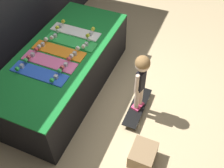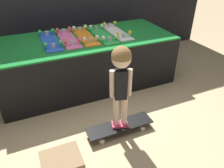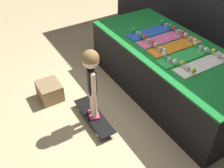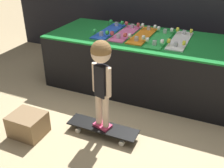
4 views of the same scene
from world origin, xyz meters
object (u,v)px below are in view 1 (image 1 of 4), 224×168
skateboard_white_on_rack (75,31)px  storage_box (143,155)px  skateboard_blue_on_rack (39,73)px  skateboard_green_on_rack (71,41)px  skateboard_pink_on_rack (49,61)px  skateboard_on_floor (137,107)px  child (141,74)px  skateboard_orange_on_rack (59,50)px

skateboard_white_on_rack → storage_box: size_ratio=2.22×
skateboard_blue_on_rack → skateboard_green_on_rack: (0.69, -0.06, 0.00)m
skateboard_blue_on_rack → storage_box: bearing=-99.1°
skateboard_white_on_rack → skateboard_pink_on_rack: bearing=179.6°
skateboard_on_floor → child: child is taller
skateboard_blue_on_rack → skateboard_white_on_rack: bearing=-0.4°
skateboard_orange_on_rack → storage_box: size_ratio=2.22×
skateboard_on_floor → skateboard_blue_on_rack: bearing=111.2°
skateboard_orange_on_rack → child: child is taller
skateboard_blue_on_rack → skateboard_green_on_rack: same height
skateboard_pink_on_rack → storage_box: 1.64m
skateboard_orange_on_rack → storage_box: (-0.69, -1.45, -0.59)m
skateboard_blue_on_rack → child: child is taller
skateboard_white_on_rack → skateboard_on_floor: 1.39m
skateboard_green_on_rack → child: (-0.24, -1.10, 0.01)m
skateboard_pink_on_rack → skateboard_orange_on_rack: same height
skateboard_green_on_rack → skateboard_pink_on_rack: bearing=173.1°
skateboard_white_on_rack → storage_box: skateboard_white_on_rack is taller
skateboard_green_on_rack → skateboard_on_floor: (-0.24, -1.10, -0.63)m
skateboard_white_on_rack → child: size_ratio=0.82×
skateboard_white_on_rack → storage_box: (-1.15, -1.45, -0.59)m
skateboard_pink_on_rack → skateboard_white_on_rack: (0.69, -0.01, 0.00)m
skateboard_white_on_rack → child: bearing=-112.4°
skateboard_pink_on_rack → skateboard_on_floor: skateboard_pink_on_rack is taller
skateboard_blue_on_rack → child: 1.24m
storage_box → skateboard_white_on_rack: bearing=51.5°
skateboard_green_on_rack → skateboard_orange_on_rack: bearing=167.2°
child → skateboard_green_on_rack: bearing=93.0°
skateboard_green_on_rack → storage_box: (-0.92, -1.40, -0.59)m
storage_box → child: bearing=23.7°
child → storage_box: (-0.68, -0.30, -0.60)m
skateboard_blue_on_rack → skateboard_pink_on_rack: bearing=-0.2°
skateboard_green_on_rack → skateboard_white_on_rack: same height
skateboard_orange_on_rack → child: size_ratio=0.82×
skateboard_blue_on_rack → skateboard_green_on_rack: 0.69m
skateboard_white_on_rack → skateboard_on_floor: bearing=-112.4°
skateboard_green_on_rack → child: size_ratio=0.82×
skateboard_pink_on_rack → child: child is taller
skateboard_orange_on_rack → child: (-0.01, -1.15, 0.01)m
skateboard_blue_on_rack → skateboard_on_floor: (0.45, -1.16, -0.63)m
skateboard_green_on_rack → skateboard_white_on_rack: bearing=12.3°
skateboard_blue_on_rack → skateboard_orange_on_rack: bearing=-0.5°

